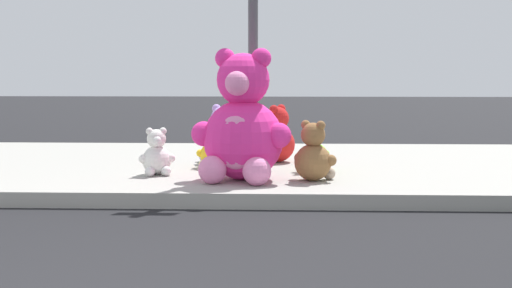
{
  "coord_description": "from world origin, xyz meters",
  "views": [
    {
      "loc": [
        1.34,
        -3.34,
        1.3
      ],
      "look_at": [
        1.06,
        3.6,
        0.55
      ],
      "focal_mm": 48.86,
      "sensor_mm": 36.0,
      "label": 1
    }
  ],
  "objects_px": {
    "plush_pink_large": "(242,128)",
    "plush_red": "(276,139)",
    "plush_brown": "(314,157)",
    "sign_pole": "(253,19)",
    "plush_lavender": "(221,139)",
    "plush_yellow": "(212,151)",
    "plush_white": "(157,156)",
    "plush_lime": "(314,153)"
  },
  "relations": [
    {
      "from": "plush_red",
      "to": "plush_brown",
      "type": "relative_size",
      "value": 1.14
    },
    {
      "from": "sign_pole",
      "to": "plush_pink_large",
      "type": "xyz_separation_m",
      "value": [
        -0.09,
        -0.59,
        -1.15
      ]
    },
    {
      "from": "plush_yellow",
      "to": "plush_brown",
      "type": "distance_m",
      "value": 1.48
    },
    {
      "from": "sign_pole",
      "to": "plush_lavender",
      "type": "bearing_deg",
      "value": 117.92
    },
    {
      "from": "plush_lavender",
      "to": "plush_white",
      "type": "height_order",
      "value": "plush_lavender"
    },
    {
      "from": "plush_yellow",
      "to": "plush_lavender",
      "type": "height_order",
      "value": "plush_lavender"
    },
    {
      "from": "sign_pole",
      "to": "plush_red",
      "type": "xyz_separation_m",
      "value": [
        0.25,
        0.85,
        -1.41
      ]
    },
    {
      "from": "sign_pole",
      "to": "plush_red",
      "type": "relative_size",
      "value": 4.49
    },
    {
      "from": "plush_yellow",
      "to": "plush_lime",
      "type": "height_order",
      "value": "plush_lime"
    },
    {
      "from": "plush_yellow",
      "to": "plush_white",
      "type": "height_order",
      "value": "plush_white"
    },
    {
      "from": "plush_yellow",
      "to": "plush_red",
      "type": "xyz_separation_m",
      "value": [
        0.74,
        0.52,
        0.1
      ]
    },
    {
      "from": "plush_lavender",
      "to": "plush_lime",
      "type": "distance_m",
      "value": 1.35
    },
    {
      "from": "plush_pink_large",
      "to": "plush_red",
      "type": "height_order",
      "value": "plush_pink_large"
    },
    {
      "from": "plush_red",
      "to": "plush_white",
      "type": "xyz_separation_m",
      "value": [
        -1.29,
        -1.12,
        -0.08
      ]
    },
    {
      "from": "plush_brown",
      "to": "plush_red",
      "type": "bearing_deg",
      "value": 105.73
    },
    {
      "from": "plush_red",
      "to": "plush_pink_large",
      "type": "bearing_deg",
      "value": -102.98
    },
    {
      "from": "plush_brown",
      "to": "plush_lavender",
      "type": "bearing_deg",
      "value": 127.58
    },
    {
      "from": "sign_pole",
      "to": "plush_red",
      "type": "distance_m",
      "value": 1.67
    },
    {
      "from": "plush_pink_large",
      "to": "plush_lavender",
      "type": "bearing_deg",
      "value": 103.78
    },
    {
      "from": "plush_red",
      "to": "plush_brown",
      "type": "distance_m",
      "value": 1.51
    },
    {
      "from": "plush_pink_large",
      "to": "plush_lime",
      "type": "bearing_deg",
      "value": 40.23
    },
    {
      "from": "sign_pole",
      "to": "plush_lavender",
      "type": "relative_size",
      "value": 4.47
    },
    {
      "from": "plush_yellow",
      "to": "plush_lime",
      "type": "bearing_deg",
      "value": -12.89
    },
    {
      "from": "sign_pole",
      "to": "plush_lavender",
      "type": "distance_m",
      "value": 1.69
    },
    {
      "from": "plush_red",
      "to": "plush_brown",
      "type": "height_order",
      "value": "plush_red"
    },
    {
      "from": "plush_pink_large",
      "to": "plush_lime",
      "type": "xyz_separation_m",
      "value": [
        0.77,
        0.65,
        -0.34
      ]
    },
    {
      "from": "sign_pole",
      "to": "plush_brown",
      "type": "xyz_separation_m",
      "value": [
        0.65,
        -0.59,
        -1.45
      ]
    },
    {
      "from": "plush_yellow",
      "to": "plush_white",
      "type": "xyz_separation_m",
      "value": [
        -0.54,
        -0.6,
        0.02
      ]
    },
    {
      "from": "plush_white",
      "to": "plush_brown",
      "type": "distance_m",
      "value": 1.73
    },
    {
      "from": "plush_white",
      "to": "plush_red",
      "type": "bearing_deg",
      "value": 40.99
    },
    {
      "from": "plush_red",
      "to": "plush_yellow",
      "type": "bearing_deg",
      "value": -144.91
    },
    {
      "from": "sign_pole",
      "to": "plush_white",
      "type": "xyz_separation_m",
      "value": [
        -1.04,
        -0.26,
        -1.49
      ]
    },
    {
      "from": "plush_pink_large",
      "to": "plush_red",
      "type": "relative_size",
      "value": 1.91
    },
    {
      "from": "plush_white",
      "to": "sign_pole",
      "type": "bearing_deg",
      "value": 14.21
    },
    {
      "from": "plush_yellow",
      "to": "plush_pink_large",
      "type": "bearing_deg",
      "value": -66.02
    },
    {
      "from": "plush_pink_large",
      "to": "plush_brown",
      "type": "bearing_deg",
      "value": -0.42
    },
    {
      "from": "sign_pole",
      "to": "plush_white",
      "type": "bearing_deg",
      "value": -165.79
    },
    {
      "from": "plush_brown",
      "to": "plush_white",
      "type": "bearing_deg",
      "value": 168.92
    },
    {
      "from": "plush_pink_large",
      "to": "plush_brown",
      "type": "height_order",
      "value": "plush_pink_large"
    },
    {
      "from": "sign_pole",
      "to": "plush_lavender",
      "type": "xyz_separation_m",
      "value": [
        -0.43,
        0.81,
        -1.41
      ]
    },
    {
      "from": "plush_white",
      "to": "plush_brown",
      "type": "xyz_separation_m",
      "value": [
        1.69,
        -0.33,
        0.04
      ]
    },
    {
      "from": "plush_pink_large",
      "to": "plush_red",
      "type": "xyz_separation_m",
      "value": [
        0.33,
        1.44,
        -0.26
      ]
    }
  ]
}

